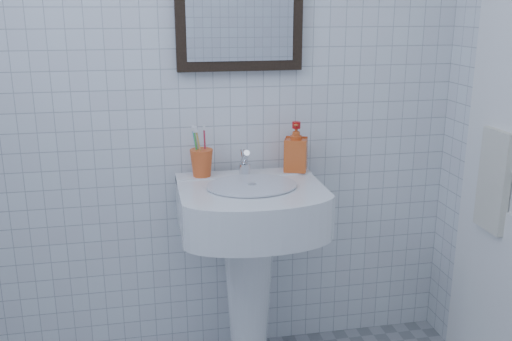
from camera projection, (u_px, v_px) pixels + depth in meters
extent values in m
cube|color=white|center=(195.00, 69.00, 2.25)|extent=(2.20, 0.02, 2.50)
cone|color=white|center=(249.00, 294.00, 2.35)|extent=(0.22, 0.22, 0.68)
cube|color=white|center=(251.00, 206.00, 2.20)|extent=(0.55, 0.39, 0.17)
cube|color=white|center=(244.00, 176.00, 2.32)|extent=(0.55, 0.10, 0.03)
cylinder|color=silver|center=(252.00, 185.00, 2.14)|extent=(0.34, 0.34, 0.01)
cylinder|color=silver|center=(245.00, 169.00, 2.28)|extent=(0.05, 0.05, 0.05)
cylinder|color=silver|center=(245.00, 157.00, 2.26)|extent=(0.02, 0.09, 0.07)
cylinder|color=silver|center=(244.00, 159.00, 2.29)|extent=(0.03, 0.05, 0.08)
imported|color=#D44C14|center=(296.00, 147.00, 2.32)|extent=(0.12, 0.12, 0.20)
torus|color=silver|center=(505.00, 133.00, 2.04)|extent=(0.01, 0.18, 0.18)
cube|color=white|center=(494.00, 181.00, 2.09)|extent=(0.03, 0.16, 0.38)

